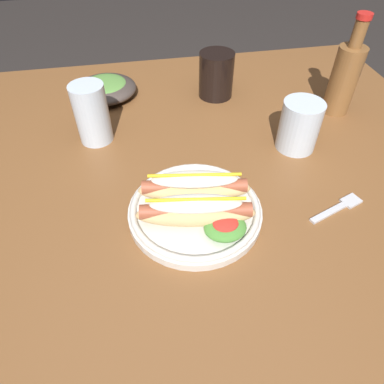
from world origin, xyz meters
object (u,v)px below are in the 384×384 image
(hot_dog_plate, at_px, (196,206))
(fork, at_px, (339,207))
(water_cup, at_px, (299,126))
(glass_bottle, at_px, (345,77))
(side_bowl, at_px, (105,88))
(soda_cup, at_px, (216,75))
(extra_cup, at_px, (92,114))

(hot_dog_plate, bearing_deg, fork, -6.66)
(hot_dog_plate, height_order, water_cup, water_cup)
(glass_bottle, height_order, side_bowl, glass_bottle)
(hot_dog_plate, xyz_separation_m, fork, (0.27, -0.03, -0.02))
(fork, distance_m, water_cup, 0.20)
(soda_cup, distance_m, side_bowl, 0.30)
(soda_cup, bearing_deg, fork, -73.62)
(hot_dog_plate, distance_m, fork, 0.27)
(hot_dog_plate, relative_size, water_cup, 2.21)
(hot_dog_plate, distance_m, water_cup, 0.31)
(water_cup, relative_size, extra_cup, 0.82)
(water_cup, bearing_deg, fork, -87.29)
(fork, bearing_deg, extra_cup, 125.67)
(soda_cup, xyz_separation_m, glass_bottle, (0.28, -0.13, 0.03))
(extra_cup, bearing_deg, fork, -34.40)
(soda_cup, distance_m, water_cup, 0.29)
(side_bowl, bearing_deg, extra_cup, -97.05)
(hot_dog_plate, height_order, soda_cup, soda_cup)
(hot_dog_plate, bearing_deg, side_bowl, 108.43)
(extra_cup, distance_m, side_bowl, 0.20)
(fork, height_order, soda_cup, soda_cup)
(extra_cup, xyz_separation_m, side_bowl, (0.02, 0.19, -0.04))
(fork, bearing_deg, soda_cup, 86.45)
(hot_dog_plate, distance_m, glass_bottle, 0.51)
(fork, bearing_deg, hot_dog_plate, 153.42)
(hot_dog_plate, relative_size, soda_cup, 2.10)
(hot_dog_plate, xyz_separation_m, soda_cup, (0.14, 0.42, 0.03))
(glass_bottle, relative_size, side_bowl, 1.43)
(water_cup, bearing_deg, side_bowl, 143.79)
(water_cup, distance_m, extra_cup, 0.46)
(hot_dog_plate, height_order, glass_bottle, glass_bottle)
(side_bowl, bearing_deg, fork, -49.63)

